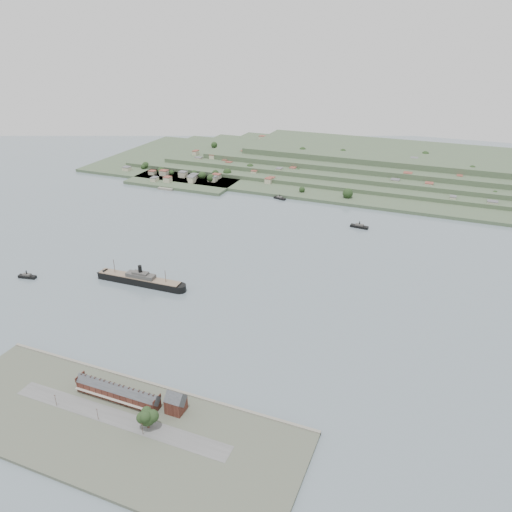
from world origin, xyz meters
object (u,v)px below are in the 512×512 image
at_px(terrace_row, 118,392).
at_px(steamship, 137,279).
at_px(tugboat, 27,276).
at_px(gabled_building, 176,402).
at_px(fig_tree, 147,417).

bearing_deg(terrace_row, steamship, 120.08).
bearing_deg(tugboat, terrace_row, -30.56).
height_order(gabled_building, tugboat, gabled_building).
distance_m(steamship, tugboat, 101.16).
bearing_deg(tugboat, steamship, 16.47).
relative_size(gabled_building, steamship, 0.16).
relative_size(tugboat, fig_tree, 1.28).
xyz_separation_m(terrace_row, tugboat, (-172.66, 101.95, -5.06)).
relative_size(steamship, tugboat, 5.35).
height_order(steamship, tugboat, steamship).
bearing_deg(gabled_building, terrace_row, -173.88).
xyz_separation_m(terrace_row, fig_tree, (30.22, -13.88, 3.16)).
distance_m(terrace_row, fig_tree, 33.40).
distance_m(tugboat, fig_tree, 233.75).
relative_size(terrace_row, gabled_building, 3.95).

